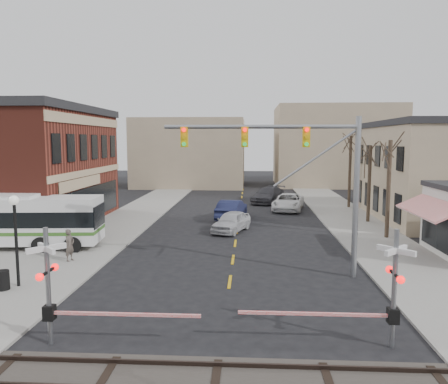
# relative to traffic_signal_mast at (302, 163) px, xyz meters

# --- Properties ---
(ground) EXTENTS (160.00, 160.00, 0.00)m
(ground) POSITION_rel_traffic_signal_mast_xyz_m (-3.50, -3.18, -5.72)
(ground) COLOR black
(ground) RESTS_ON ground
(sidewalk_west) EXTENTS (5.00, 60.00, 0.12)m
(sidewalk_west) POSITION_rel_traffic_signal_mast_xyz_m (-13.00, 16.82, -5.66)
(sidewalk_west) COLOR gray
(sidewalk_west) RESTS_ON ground
(sidewalk_east) EXTENTS (5.00, 60.00, 0.12)m
(sidewalk_east) POSITION_rel_traffic_signal_mast_xyz_m (6.00, 16.82, -5.66)
(sidewalk_east) COLOR gray
(sidewalk_east) RESTS_ON ground
(tree_east_a) EXTENTS (0.28, 0.28, 6.75)m
(tree_east_a) POSITION_rel_traffic_signal_mast_xyz_m (7.00, 8.82, -2.22)
(tree_east_a) COLOR #382B21
(tree_east_a) RESTS_ON sidewalk_east
(tree_east_b) EXTENTS (0.28, 0.28, 6.30)m
(tree_east_b) POSITION_rel_traffic_signal_mast_xyz_m (7.30, 14.82, -2.45)
(tree_east_b) COLOR #382B21
(tree_east_b) RESTS_ON sidewalk_east
(tree_east_c) EXTENTS (0.28, 0.28, 7.20)m
(tree_east_c) POSITION_rel_traffic_signal_mast_xyz_m (7.50, 22.82, -2.00)
(tree_east_c) COLOR #382B21
(tree_east_c) RESTS_ON sidewalk_east
(traffic_signal_mast) EXTENTS (9.63, 0.30, 8.00)m
(traffic_signal_mast) POSITION_rel_traffic_signal_mast_xyz_m (0.00, 0.00, 0.00)
(traffic_signal_mast) COLOR gray
(traffic_signal_mast) RESTS_ON ground
(rr_crossing_west) EXTENTS (5.60, 1.36, 4.00)m
(rr_crossing_west) POSITION_rel_traffic_signal_mast_xyz_m (-8.82, -8.01, -3.75)
(rr_crossing_west) COLOR gray
(rr_crossing_west) RESTS_ON ground
(rr_crossing_east) EXTENTS (5.60, 1.36, 4.00)m
(rr_crossing_east) POSITION_rel_traffic_signal_mast_xyz_m (1.74, -7.60, -3.75)
(rr_crossing_east) COLOR gray
(rr_crossing_east) RESTS_ON ground
(street_lamp) EXTENTS (0.44, 0.44, 4.24)m
(street_lamp) POSITION_rel_traffic_signal_mast_xyz_m (-13.26, -2.66, -2.57)
(street_lamp) COLOR black
(street_lamp) RESTS_ON sidewalk_west
(trash_bin) EXTENTS (0.60, 0.60, 0.88)m
(trash_bin) POSITION_rel_traffic_signal_mast_xyz_m (-13.69, -3.20, -5.16)
(trash_bin) COLOR black
(trash_bin) RESTS_ON sidewalk_west
(car_a) EXTENTS (3.24, 4.85, 1.53)m
(car_a) POSITION_rel_traffic_signal_mast_xyz_m (-3.93, 10.65, -4.95)
(car_a) COLOR #B7B8BC
(car_a) RESTS_ON ground
(car_b) EXTENTS (2.70, 5.44, 1.71)m
(car_b) POSITION_rel_traffic_signal_mast_xyz_m (-4.13, 15.85, -4.86)
(car_b) COLOR #191D3E
(car_b) RESTS_ON ground
(car_c) EXTENTS (3.81, 6.28, 1.63)m
(car_c) POSITION_rel_traffic_signal_mast_xyz_m (1.23, 21.05, -4.91)
(car_c) COLOR silver
(car_c) RESTS_ON ground
(car_d) EXTENTS (4.46, 6.36, 1.71)m
(car_d) POSITION_rel_traffic_signal_mast_xyz_m (-0.52, 26.25, -4.86)
(car_d) COLOR #404045
(car_d) RESTS_ON ground
(pedestrian_near) EXTENTS (0.60, 0.75, 1.79)m
(pedestrian_near) POSITION_rel_traffic_signal_mast_xyz_m (-12.61, 1.64, -4.71)
(pedestrian_near) COLOR #4E443E
(pedestrian_near) RESTS_ON sidewalk_west
(pedestrian_far) EXTENTS (0.99, 1.08, 1.79)m
(pedestrian_far) POSITION_rel_traffic_signal_mast_xyz_m (-13.31, 4.71, -4.71)
(pedestrian_far) COLOR #2D3A50
(pedestrian_far) RESTS_ON sidewalk_west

